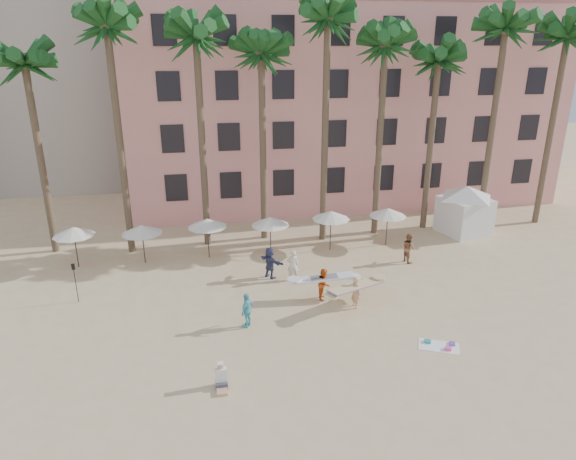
% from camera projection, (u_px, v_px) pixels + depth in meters
% --- Properties ---
extents(ground, '(120.00, 120.00, 0.00)m').
position_uv_depth(ground, '(336.00, 361.00, 22.36)').
color(ground, '#D1B789').
rests_on(ground, ground).
extents(pink_hotel, '(35.00, 14.00, 16.00)m').
position_uv_depth(pink_hotel, '(337.00, 103.00, 44.77)').
color(pink_hotel, pink).
rests_on(pink_hotel, ground).
extents(palm_row, '(44.40, 5.40, 16.30)m').
position_uv_depth(palm_row, '(286.00, 44.00, 31.80)').
color(palm_row, brown).
rests_on(palm_row, ground).
extents(umbrella_row, '(22.50, 2.70, 2.73)m').
position_uv_depth(umbrella_row, '(239.00, 222.00, 32.59)').
color(umbrella_row, '#332B23').
rests_on(umbrella_row, ground).
extents(cabana, '(5.43, 5.43, 3.50)m').
position_uv_depth(cabana, '(465.00, 206.00, 36.67)').
color(cabana, silver).
rests_on(cabana, ground).
extents(beach_towel, '(2.05, 1.66, 0.14)m').
position_uv_depth(beach_towel, '(440.00, 346.00, 23.46)').
color(beach_towel, white).
rests_on(beach_towel, ground).
extents(carrier_yellow, '(3.43, 2.32, 1.74)m').
position_uv_depth(carrier_yellow, '(356.00, 290.00, 26.59)').
color(carrier_yellow, tan).
rests_on(carrier_yellow, ground).
extents(carrier_white, '(3.28, 1.01, 1.72)m').
position_uv_depth(carrier_white, '(324.00, 283.00, 27.54)').
color(carrier_white, '#D55216').
rests_on(carrier_white, ground).
extents(beachgoers, '(11.71, 7.09, 1.91)m').
position_uv_depth(beachgoers, '(310.00, 266.00, 29.59)').
color(beachgoers, '#363C5F').
rests_on(beachgoers, ground).
extents(paddle, '(0.18, 0.04, 2.23)m').
position_uv_depth(paddle, '(75.00, 278.00, 26.99)').
color(paddle, black).
rests_on(paddle, ground).
extents(seated_man, '(0.49, 0.85, 1.11)m').
position_uv_depth(seated_man, '(221.00, 379.00, 20.55)').
color(seated_man, '#3F3F4C').
rests_on(seated_man, ground).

